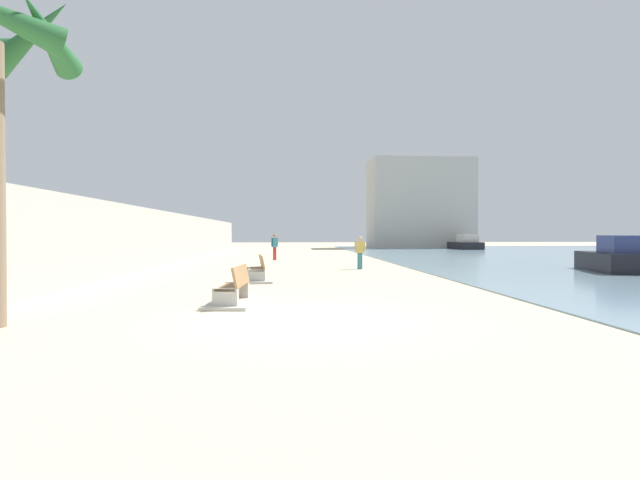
{
  "coord_description": "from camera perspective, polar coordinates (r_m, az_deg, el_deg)",
  "views": [
    {
      "loc": [
        -0.2,
        -9.78,
        1.8
      ],
      "look_at": [
        1.35,
        12.01,
        1.47
      ],
      "focal_mm": 26.44,
      "sensor_mm": 36.0,
      "label": 1
    }
  ],
  "objects": [
    {
      "name": "ground_plane",
      "position": [
        27.84,
        -3.65,
        -2.83
      ],
      "size": [
        120.0,
        120.0,
        0.0
      ],
      "primitive_type": "plane",
      "color": "#C6B793"
    },
    {
      "name": "seawall",
      "position": [
        28.72,
        -18.79,
        0.27
      ],
      "size": [
        0.8,
        64.0,
        3.04
      ],
      "primitive_type": "cube",
      "color": "#ADAAA3",
      "rests_on": "ground"
    },
    {
      "name": "bench_near",
      "position": [
        12.1,
        -10.49,
        -6.58
      ],
      "size": [
        1.31,
        2.2,
        0.98
      ],
      "color": "#ADAAA3",
      "rests_on": "ground"
    },
    {
      "name": "bench_far",
      "position": [
        17.68,
        -7.72,
        -4.21
      ],
      "size": [
        1.33,
        2.21,
        0.98
      ],
      "color": "#ADAAA3",
      "rests_on": "ground"
    },
    {
      "name": "person_walking",
      "position": [
        23.33,
        4.85,
        -1.24
      ],
      "size": [
        0.52,
        0.24,
        1.62
      ],
      "color": "teal",
      "rests_on": "ground"
    },
    {
      "name": "person_standing",
      "position": [
        30.99,
        -5.52,
        -0.58
      ],
      "size": [
        0.45,
        0.34,
        1.73
      ],
      "color": "#B22D33",
      "rests_on": "ground"
    },
    {
      "name": "boat_mid_bay",
      "position": [
        25.36,
        32.44,
        -1.86
      ],
      "size": [
        3.2,
        4.63,
        1.64
      ],
      "color": "black",
      "rests_on": "water_bay"
    },
    {
      "name": "boat_nearest",
      "position": [
        53.1,
        17.23,
        -0.43
      ],
      "size": [
        2.55,
        4.51,
        1.61
      ],
      "color": "black",
      "rests_on": "water_bay"
    },
    {
      "name": "harbor_building",
      "position": [
        58.13,
        11.95,
        4.3
      ],
      "size": [
        12.0,
        6.0,
        10.57
      ],
      "primitive_type": "cube",
      "color": "#ADAAA3",
      "rests_on": "ground"
    }
  ]
}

